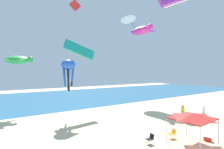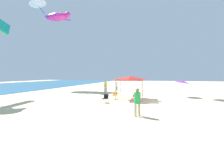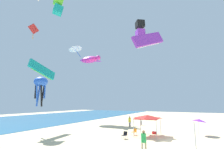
{
  "view_description": "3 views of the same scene",
  "coord_description": "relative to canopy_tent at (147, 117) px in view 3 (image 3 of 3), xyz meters",
  "views": [
    {
      "loc": [
        -11.89,
        -4.16,
        6.04
      ],
      "look_at": [
        -0.35,
        13.63,
        5.76
      ],
      "focal_mm": 26.27,
      "sensor_mm": 36.0,
      "label": 1
    },
    {
      "loc": [
        -16.55,
        0.68,
        2.72
      ],
      "look_at": [
        2.23,
        6.06,
        2.79
      ],
      "focal_mm": 25.41,
      "sensor_mm": 36.0,
      "label": 2
    },
    {
      "loc": [
        -20.36,
        -2.57,
        4.2
      ],
      "look_at": [
        -0.35,
        8.04,
        8.1
      ],
      "focal_mm": 26.28,
      "sensor_mm": 36.0,
      "label": 3
    }
  ],
  "objects": [
    {
      "name": "person_far_stroller",
      "position": [
        -7.25,
        -1.7,
        -1.27
      ],
      "size": [
        0.44,
        0.44,
        1.85
      ],
      "rotation": [
        0.0,
        0.0,
        5.53
      ],
      "color": "#C6B28C",
      "rests_on": "ground"
    },
    {
      "name": "folding_chair_right_of_tent",
      "position": [
        -0.34,
        1.72,
        -1.89
      ],
      "size": [
        0.73,
        0.66,
        0.82
      ],
      "rotation": [
        0.0,
        0.0,
        4.46
      ],
      "color": "black",
      "rests_on": "ground"
    },
    {
      "name": "person_near_umbrella",
      "position": [
        9.23,
        3.9,
        -1.43
      ],
      "size": [
        0.42,
        0.38,
        1.59
      ],
      "rotation": [
        0.0,
        0.0,
        2.89
      ],
      "color": "slate",
      "rests_on": "ground"
    },
    {
      "name": "person_kite_handler",
      "position": [
        6.14,
        4.95,
        -1.29
      ],
      "size": [
        0.44,
        0.44,
        1.83
      ],
      "rotation": [
        0.0,
        0.0,
        0.98
      ],
      "color": "slate",
      "rests_on": "ground"
    },
    {
      "name": "cooler_box",
      "position": [
        1.74,
        -0.38,
        -2.16
      ],
      "size": [
        0.58,
        0.71,
        0.4
      ],
      "color": "red",
      "rests_on": "ground"
    },
    {
      "name": "canopy_tent",
      "position": [
        0.0,
        0.0,
        0.0
      ],
      "size": [
        3.36,
        3.02,
        2.62
      ],
      "rotation": [
        0.0,
        0.0,
        0.06
      ],
      "color": "#B7B7BC",
      "rests_on": "ground"
    },
    {
      "name": "kite_box_black",
      "position": [
        6.99,
        2.82,
        15.81
      ],
      "size": [
        2.12,
        2.13,
        3.2
      ],
      "rotation": [
        0.0,
        0.0,
        3.81
      ],
      "color": "black"
    },
    {
      "name": "ground",
      "position": [
        -1.24,
        -3.65,
        -2.41
      ],
      "size": [
        120.0,
        120.0,
        0.1
      ],
      "primitive_type": "cube",
      "color": "beige"
    },
    {
      "name": "beach_umbrella",
      "position": [
        3.62,
        -5.95,
        -0.45
      ],
      "size": [
        1.91,
        1.91,
        2.24
      ],
      "color": "silver",
      "rests_on": "ground"
    },
    {
      "name": "banner_flag",
      "position": [
        -11.76,
        -5.87,
        -0.42
      ],
      "size": [
        0.36,
        0.06,
        3.22
      ],
      "color": "silver",
      "rests_on": "ground"
    },
    {
      "name": "kite_octopus_blue",
      "position": [
        -6.35,
        13.01,
        4.48
      ],
      "size": [
        1.82,
        1.82,
        4.04
      ],
      "rotation": [
        0.0,
        0.0,
        5.41
      ],
      "color": "blue"
    },
    {
      "name": "folding_chair_left_of_tent",
      "position": [
        -2.91,
        1.97,
        -1.89
      ],
      "size": [
        0.67,
        0.59,
        0.82
      ],
      "rotation": [
        0.0,
        0.0,
        4.61
      ],
      "color": "black",
      "rests_on": "ground"
    },
    {
      "name": "kite_delta_white",
      "position": [
        10.76,
        22.07,
        16.19
      ],
      "size": [
        3.67,
        3.7,
        3.02
      ],
      "rotation": [
        0.0,
        0.0,
        3.19
      ],
      "color": "white"
    },
    {
      "name": "kite_box_lime",
      "position": [
        -8.93,
        7.7,
        13.22
      ],
      "size": [
        1.55,
        1.52,
        2.32
      ],
      "rotation": [
        0.0,
        0.0,
        0.9
      ],
      "color": "#66D82D"
    },
    {
      "name": "kite_diamond_red",
      "position": [
        -2.39,
        21.22,
        15.9
      ],
      "size": [
        2.3,
        0.32,
        3.29
      ],
      "rotation": [
        0.0,
        0.0,
        3.11
      ],
      "color": "red"
    },
    {
      "name": "kite_parafoil_purple",
      "position": [
        -2.17,
        -1.08,
        9.65
      ],
      "size": [
        4.5,
        3.06,
        3.09
      ],
      "rotation": [
        0.0,
        0.0,
        2.64
      ],
      "color": "purple"
    },
    {
      "name": "kite_turtle_magenta",
      "position": [
        9.48,
        16.15,
        11.99
      ],
      "size": [
        4.81,
        5.39,
        2.4
      ],
      "rotation": [
        0.0,
        0.0,
        4.66
      ],
      "color": "#E02D9E"
    },
    {
      "name": "kite_parafoil_teal",
      "position": [
        -3.43,
        16.58,
        7.21
      ],
      "size": [
        5.1,
        1.16,
        3.07
      ],
      "rotation": [
        0.0,
        0.0,
        6.17
      ],
      "color": "teal"
    }
  ]
}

